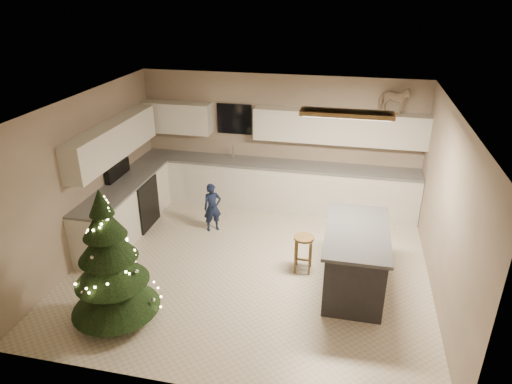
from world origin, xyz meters
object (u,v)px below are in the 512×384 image
(bar_stool, at_px, (304,245))
(rocking_horse, at_px, (394,100))
(island, at_px, (355,259))
(christmas_tree, at_px, (111,269))
(toddler, at_px, (212,207))

(bar_stool, distance_m, rocking_horse, 3.15)
(island, height_order, bar_stool, island)
(christmas_tree, bearing_deg, toddler, 78.28)
(island, distance_m, toddler, 2.82)
(island, relative_size, rocking_horse, 2.72)
(island, distance_m, rocking_horse, 3.12)
(island, distance_m, christmas_tree, 3.41)
(christmas_tree, distance_m, toddler, 2.69)
(bar_stool, relative_size, christmas_tree, 0.31)
(bar_stool, height_order, toddler, toddler)
(bar_stool, height_order, christmas_tree, christmas_tree)
(bar_stool, bearing_deg, toddler, 151.79)
(christmas_tree, xyz_separation_m, rocking_horse, (3.56, 3.92, 1.47))
(toddler, bearing_deg, bar_stool, -60.70)
(island, bearing_deg, toddler, 154.58)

